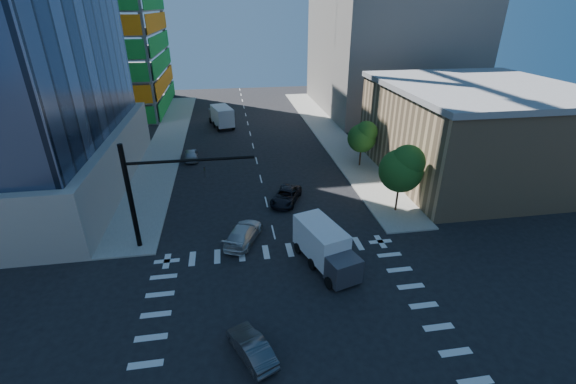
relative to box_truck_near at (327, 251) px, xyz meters
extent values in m
plane|color=black|center=(-3.48, -6.34, -1.41)|extent=(160.00, 160.00, 0.00)
cube|color=silver|center=(-3.48, -6.34, -1.41)|extent=(20.00, 20.00, 0.01)
cube|color=gray|center=(9.02, 33.66, -1.34)|extent=(5.00, 60.00, 0.15)
cube|color=gray|center=(-15.98, 33.66, -1.34)|extent=(5.00, 60.00, 0.15)
cube|color=#A2835E|center=(21.52, 15.66, 3.59)|extent=(20.00, 22.00, 10.00)
cube|color=gray|center=(21.52, 15.66, 8.89)|extent=(20.50, 22.50, 0.60)
cube|color=slate|center=(23.52, 48.66, 12.59)|extent=(24.00, 30.00, 28.00)
cylinder|color=black|center=(-14.98, 5.16, 3.24)|extent=(0.40, 0.40, 9.00)
cylinder|color=black|center=(-9.98, 5.16, 6.14)|extent=(10.00, 0.24, 0.24)
imported|color=black|center=(-8.98, 5.16, 5.04)|extent=(0.16, 0.20, 1.00)
cylinder|color=#382316|center=(9.02, 7.66, -0.13)|extent=(0.20, 0.20, 2.27)
sphere|color=#124416|center=(9.02, 7.66, 2.96)|extent=(4.16, 4.16, 4.16)
sphere|color=#366D24|center=(9.42, 7.36, 3.94)|extent=(3.25, 3.25, 3.25)
cylinder|color=#382316|center=(9.32, 19.66, -0.30)|extent=(0.20, 0.20, 1.92)
sphere|color=#124416|center=(9.32, 19.66, 2.31)|extent=(3.52, 3.52, 3.52)
sphere|color=#366D24|center=(9.72, 19.36, 3.14)|extent=(2.75, 2.75, 2.75)
imported|color=black|center=(-1.44, 11.34, -0.72)|extent=(4.23, 5.54, 1.40)
imported|color=#BBBBBB|center=(-6.21, 4.64, -0.64)|extent=(4.11, 5.74, 1.54)
imported|color=#A4A6AC|center=(-11.98, 25.35, -0.67)|extent=(2.07, 4.46, 1.48)
imported|color=#47474C|center=(-6.42, -7.66, -0.74)|extent=(2.99, 4.32, 1.35)
cube|color=white|center=(0.00, 0.00, 0.48)|extent=(3.74, 5.48, 2.60)
cube|color=#3E3E45|center=(0.00, 0.00, -0.17)|extent=(2.72, 2.39, 1.90)
cube|color=silver|center=(-7.98, 40.64, 0.66)|extent=(3.90, 5.93, 2.83)
cube|color=#3E3E45|center=(-7.98, 40.64, -0.05)|extent=(2.92, 2.53, 2.07)
camera|label=1|loc=(-6.86, -23.88, 17.11)|focal=24.00mm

